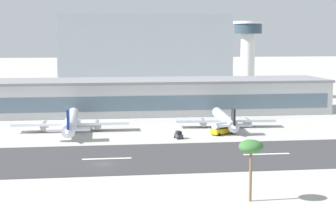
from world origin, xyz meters
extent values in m
plane|color=#B2AFA8|center=(0.00, 0.00, 0.00)|extent=(1400.00, 1400.00, 0.00)
cube|color=#38383A|center=(0.00, 5.80, 0.04)|extent=(800.00, 34.48, 0.08)
cube|color=white|center=(1.05, 5.80, 0.09)|extent=(12.00, 1.20, 0.01)
cube|color=white|center=(41.20, 5.80, 0.09)|extent=(12.00, 1.20, 0.01)
cube|color=#B7BABC|center=(16.32, 88.16, 6.07)|extent=(145.08, 28.85, 12.14)
cube|color=slate|center=(16.32, 73.59, 5.46)|extent=(140.73, 0.30, 5.46)
cube|color=gray|center=(16.32, 88.16, 12.64)|extent=(146.53, 29.14, 1.00)
cylinder|color=silver|center=(72.03, 133.47, 15.54)|extent=(6.70, 6.70, 31.09)
cylinder|color=#2D4251|center=(72.03, 133.47, 33.41)|extent=(13.16, 13.16, 4.64)
cylinder|color=silver|center=(72.03, 133.47, 36.33)|extent=(14.21, 14.21, 1.20)
cube|color=#A8B2BC|center=(29.86, 214.81, 21.43)|extent=(102.87, 34.53, 42.85)
cylinder|color=white|center=(-8.91, 48.75, 3.03)|extent=(4.28, 39.10, 3.91)
sphere|color=white|center=(-8.73, 68.28, 3.03)|extent=(3.71, 3.71, 3.71)
cone|color=white|center=(-9.10, 29.22, 3.03)|extent=(3.58, 7.06, 3.52)
cube|color=white|center=(-8.92, 47.97, 2.64)|extent=(36.30, 6.21, 0.86)
cylinder|color=gray|center=(-0.77, 47.90, 1.95)|extent=(2.59, 5.49, 2.54)
cylinder|color=gray|center=(-17.08, 48.05, 1.95)|extent=(2.59, 5.49, 2.54)
cube|color=white|center=(-9.09, 30.79, 3.42)|extent=(12.35, 3.34, 0.69)
cube|color=navy|center=(-9.09, 30.79, 6.15)|extent=(0.68, 5.28, 6.25)
cylinder|color=black|center=(-8.93, 46.80, 0.54)|extent=(0.70, 0.70, 1.07)
cylinder|color=silver|center=(40.98, 50.11, 2.66)|extent=(5.94, 34.51, 3.44)
sphere|color=silver|center=(42.23, 67.24, 2.66)|extent=(3.26, 3.26, 3.26)
cone|color=silver|center=(39.72, 32.98, 2.66)|extent=(3.54, 6.39, 3.09)
cube|color=silver|center=(40.93, 49.42, 2.32)|extent=(32.99, 7.53, 0.76)
cylinder|color=gray|center=(48.26, 48.88, 1.72)|extent=(2.58, 4.96, 2.23)
cylinder|color=gray|center=(33.59, 49.96, 1.72)|extent=(2.58, 4.96, 2.23)
cube|color=silver|center=(39.82, 34.35, 3.01)|extent=(11.30, 3.64, 0.60)
cube|color=black|center=(39.82, 34.35, 5.41)|extent=(0.89, 4.67, 5.50)
cylinder|color=black|center=(40.85, 48.39, 0.47)|extent=(0.62, 0.62, 0.94)
cube|color=#2D3338|center=(22.62, 30.84, 0.80)|extent=(2.29, 3.48, 1.00)
cube|color=black|center=(22.62, 30.84, 1.75)|extent=(1.69, 2.16, 0.90)
cylinder|color=black|center=(22.10, 29.56, 0.30)|extent=(0.41, 0.65, 0.60)
cylinder|color=black|center=(23.66, 29.93, 0.30)|extent=(0.41, 0.65, 0.60)
cylinder|color=black|center=(21.59, 31.74, 0.30)|extent=(0.41, 0.65, 0.60)
cylinder|color=black|center=(23.15, 32.11, 0.30)|extent=(0.41, 0.65, 0.60)
cube|color=gold|center=(37.02, 36.26, 1.15)|extent=(8.40, 7.11, 1.40)
cylinder|color=silver|center=(36.19, 35.66, 2.90)|extent=(5.91, 5.10, 2.10)
cube|color=gold|center=(39.63, 38.16, 2.75)|extent=(3.06, 3.13, 1.80)
cylinder|color=black|center=(40.19, 36.96, 0.45)|extent=(0.89, 0.76, 0.90)
cylinder|color=black|center=(38.66, 39.06, 0.45)|extent=(0.89, 0.76, 0.90)
cylinder|color=black|center=(35.38, 33.45, 0.45)|extent=(0.89, 0.76, 0.90)
cylinder|color=black|center=(33.85, 35.55, 0.45)|extent=(0.89, 0.76, 0.90)
cylinder|color=brown|center=(25.72, -33.25, 5.01)|extent=(0.50, 0.50, 10.02)
ellipsoid|color=#386B33|center=(25.72, -33.25, 10.02)|extent=(4.48, 4.48, 2.46)
camera|label=1|loc=(-2.32, -128.88, 29.40)|focal=60.09mm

